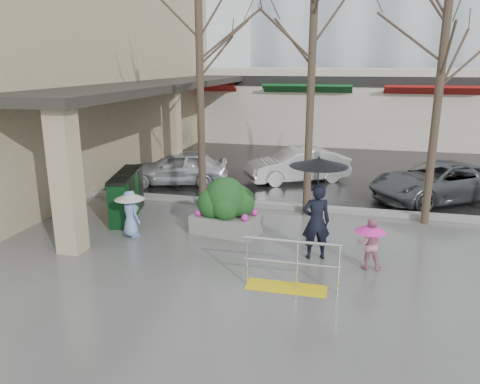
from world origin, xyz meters
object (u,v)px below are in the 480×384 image
at_px(tree_midwest, 313,27).
at_px(car_c, 439,182).
at_px(news_boxes, 127,195).
at_px(child_pink, 370,240).
at_px(tree_west, 199,35).
at_px(child_blue, 130,209).
at_px(tree_mideast, 444,41).
at_px(car_a, 177,167).
at_px(handrail, 290,271).
at_px(car_b, 298,165).
at_px(planter, 226,207).
at_px(woman, 317,199).

bearing_deg(tree_midwest, car_c, 31.41).
distance_m(tree_midwest, news_boxes, 6.94).
xyz_separation_m(child_pink, news_boxes, (-6.72, 2.01, -0.00)).
height_order(tree_west, child_blue, tree_west).
xyz_separation_m(tree_mideast, child_pink, (-1.60, -3.45, -4.21)).
bearing_deg(tree_mideast, news_boxes, -170.19).
bearing_deg(tree_west, car_a, 126.08).
distance_m(tree_west, car_a, 5.36).
distance_m(handrail, car_b, 8.74).
relative_size(child_pink, car_c, 0.25).
distance_m(planter, news_boxes, 3.21).
distance_m(tree_midwest, woman, 4.99).
relative_size(tree_midwest, planter, 3.76).
relative_size(woman, child_pink, 2.09).
relative_size(handrail, car_c, 0.42).
bearing_deg(planter, handrail, -53.10).
distance_m(tree_midwest, tree_mideast, 3.32).
distance_m(tree_west, car_c, 8.79).
distance_m(woman, child_blue, 4.78).
relative_size(child_blue, car_c, 0.27).
relative_size(planter, car_c, 0.41).
relative_size(child_pink, planter, 0.61).
distance_m(woman, car_a, 7.86).
height_order(planter, car_a, planter).
xyz_separation_m(tree_mideast, news_boxes, (-8.31, -1.44, -4.21)).
bearing_deg(child_pink, tree_west, -37.02).
distance_m(child_blue, car_a, 5.32).
bearing_deg(tree_west, handrail, -55.01).
relative_size(woman, child_blue, 1.96).
xyz_separation_m(tree_midwest, child_pink, (1.70, -3.45, -4.58)).
xyz_separation_m(child_pink, planter, (-3.58, 1.36, 0.07)).
xyz_separation_m(child_pink, child_blue, (-5.90, 0.60, 0.08)).
height_order(child_pink, car_b, car_b).
bearing_deg(child_pink, news_boxes, -18.56).
relative_size(child_blue, planter, 0.65).
height_order(tree_west, car_b, tree_west).
bearing_deg(tree_midwest, child_blue, -145.82).
bearing_deg(tree_mideast, handrail, -123.19).
height_order(planter, car_c, planter).
relative_size(tree_midwest, car_c, 1.54).
relative_size(woman, planter, 1.28).
height_order(child_blue, car_a, car_a).
bearing_deg(tree_west, child_blue, -109.32).
relative_size(handrail, tree_midwest, 0.27).
distance_m(tree_mideast, car_b, 7.02).
relative_size(tree_mideast, planter, 3.49).
distance_m(child_blue, car_b, 7.58).
height_order(tree_midwest, planter, tree_midwest).
height_order(woman, car_b, woman).
height_order(car_a, car_b, same).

